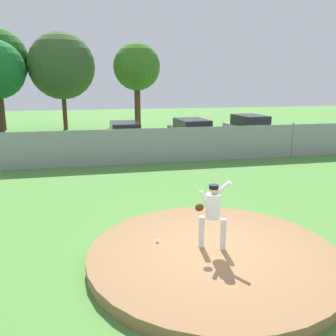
{
  "coord_description": "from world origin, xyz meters",
  "views": [
    {
      "loc": [
        -2.54,
        -6.94,
        3.95
      ],
      "look_at": [
        -0.32,
        3.38,
        1.37
      ],
      "focal_mm": 37.87,
      "sensor_mm": 36.0,
      "label": 1
    }
  ],
  "objects_px": {
    "parked_car_charcoal": "(192,133)",
    "baseball": "(157,241)",
    "parked_car_red": "(125,135)",
    "parked_car_champagne": "(249,129)",
    "pitcher_youth": "(212,210)"
  },
  "relations": [
    {
      "from": "parked_car_charcoal",
      "to": "baseball",
      "type": "bearing_deg",
      "value": -109.14
    },
    {
      "from": "parked_car_champagne",
      "to": "pitcher_youth",
      "type": "bearing_deg",
      "value": -117.59
    },
    {
      "from": "parked_car_charcoal",
      "to": "parked_car_red",
      "type": "relative_size",
      "value": 1.04
    },
    {
      "from": "pitcher_youth",
      "to": "parked_car_champagne",
      "type": "bearing_deg",
      "value": 62.41
    },
    {
      "from": "baseball",
      "to": "parked_car_charcoal",
      "type": "relative_size",
      "value": 0.02
    },
    {
      "from": "parked_car_red",
      "to": "parked_car_champagne",
      "type": "height_order",
      "value": "parked_car_champagne"
    },
    {
      "from": "parked_car_charcoal",
      "to": "parked_car_red",
      "type": "height_order",
      "value": "parked_car_charcoal"
    },
    {
      "from": "parked_car_champagne",
      "to": "parked_car_charcoal",
      "type": "bearing_deg",
      "value": -168.33
    },
    {
      "from": "pitcher_youth",
      "to": "baseball",
      "type": "distance_m",
      "value": 1.55
    },
    {
      "from": "baseball",
      "to": "pitcher_youth",
      "type": "bearing_deg",
      "value": -24.75
    },
    {
      "from": "baseball",
      "to": "parked_car_charcoal",
      "type": "bearing_deg",
      "value": 70.86
    },
    {
      "from": "parked_car_red",
      "to": "parked_car_champagne",
      "type": "xyz_separation_m",
      "value": [
        8.36,
        0.41,
        0.1
      ]
    },
    {
      "from": "pitcher_youth",
      "to": "parked_car_champagne",
      "type": "height_order",
      "value": "pitcher_youth"
    },
    {
      "from": "pitcher_youth",
      "to": "parked_car_red",
      "type": "xyz_separation_m",
      "value": [
        -0.58,
        14.47,
        -0.42
      ]
    },
    {
      "from": "parked_car_red",
      "to": "parked_car_champagne",
      "type": "bearing_deg",
      "value": 2.78
    }
  ]
}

